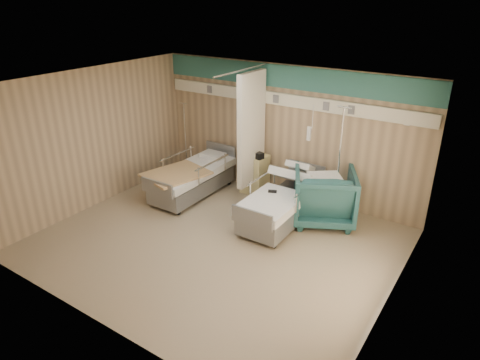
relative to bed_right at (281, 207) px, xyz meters
The scene contains 13 objects.
ground 1.47m from the bed_right, 114.78° to the right, with size 6.00×5.00×0.00m, color #87765D.
room_walls 1.97m from the bed_right, 121.10° to the right, with size 6.04×5.04×2.82m.
bed_right is the anchor object (origin of this frame).
bed_left 2.20m from the bed_right, behind, with size 1.00×2.16×0.63m, color white, non-canonical shape.
bedside_cabinet 1.46m from the bed_right, 141.95° to the left, with size 0.50×0.48×0.85m, color #CDC280.
visitor_armchair 0.84m from the bed_right, 37.20° to the left, with size 1.13×1.16×1.06m, color #204E50.
waffle_blanket 1.12m from the bed_right, 37.28° to the left, with size 0.59×0.52×0.07m, color silver.
iv_stand_right 1.17m from the bed_right, 50.53° to the left, with size 0.39×0.39×2.20m.
iv_stand_left 3.07m from the bed_right, 166.00° to the left, with size 0.32×0.32×1.80m.
call_remote 0.38m from the bed_right, 149.65° to the right, with size 0.16×0.07×0.04m, color black.
tan_blanket 2.31m from the bed_right, 168.33° to the right, with size 0.97×1.23×0.04m, color tan.
toiletry_bag 1.44m from the bed_right, 141.96° to the left, with size 0.24×0.16×0.13m, color black.
white_cup 1.64m from the bed_right, 141.36° to the left, with size 0.09×0.09×0.13m, color white.
Camera 1 is at (3.97, -5.22, 4.11)m, focal length 32.00 mm.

